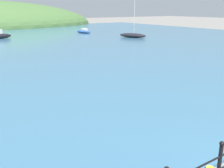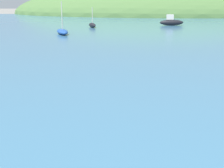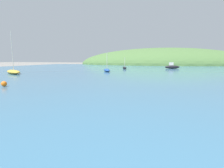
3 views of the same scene
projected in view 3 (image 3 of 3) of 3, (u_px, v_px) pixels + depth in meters
water at (166, 70)px, 29.98m from camera, size 80.00×60.00×0.10m
far_hillside at (162, 65)px, 63.68m from camera, size 61.27×33.70×12.00m
boat_twin_mast at (125, 68)px, 32.69m from camera, size 1.36×2.09×2.14m
boat_nearest_quay at (172, 67)px, 34.10m from camera, size 2.88×1.23×1.25m
boat_far_left at (13, 72)px, 22.66m from camera, size 4.38×3.57×5.40m
boat_blue_hull at (107, 70)px, 26.37m from camera, size 2.01×3.07×2.82m
mooring_buoy at (4, 84)px, 11.98m from camera, size 0.37×0.37×0.37m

